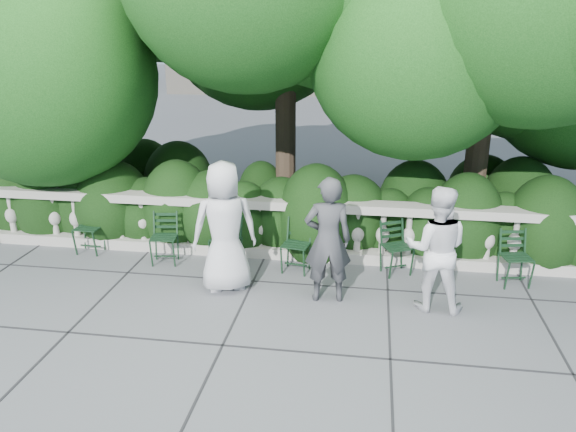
# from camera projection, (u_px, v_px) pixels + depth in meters

# --- Properties ---
(ground) EXTENTS (90.00, 90.00, 0.00)m
(ground) POSITION_uv_depth(u_px,v_px,m) (277.00, 309.00, 7.64)
(ground) COLOR #53545A
(ground) RESTS_ON ground
(balustrade) EXTENTS (12.00, 0.44, 1.00)m
(balustrade) POSITION_uv_depth(u_px,v_px,m) (295.00, 230.00, 9.16)
(balustrade) COLOR #9E998E
(balustrade) RESTS_ON ground
(shrub_hedge) EXTENTS (15.00, 2.60, 1.70)m
(shrub_hedge) POSITION_uv_depth(u_px,v_px,m) (304.00, 232.00, 10.44)
(shrub_hedge) COLOR black
(shrub_hedge) RESTS_ON ground
(tree_canopy) EXTENTS (15.04, 6.52, 6.78)m
(tree_canopy) POSITION_uv_depth(u_px,v_px,m) (349.00, 5.00, 9.23)
(tree_canopy) COLOR #3F3023
(tree_canopy) RESTS_ON ground
(chair_a) EXTENTS (0.45, 0.49, 0.84)m
(chair_a) POSITION_uv_depth(u_px,v_px,m) (87.00, 256.00, 9.39)
(chair_a) COLOR black
(chair_a) RESTS_ON ground
(chair_b) EXTENTS (0.51, 0.54, 0.84)m
(chair_b) POSITION_uv_depth(u_px,v_px,m) (164.00, 267.00, 8.96)
(chair_b) COLOR black
(chair_b) RESTS_ON ground
(chair_c) EXTENTS (0.57, 0.59, 0.84)m
(chair_c) POSITION_uv_depth(u_px,v_px,m) (222.00, 268.00, 8.90)
(chair_c) COLOR black
(chair_c) RESTS_ON ground
(chair_d) EXTENTS (0.61, 0.63, 0.84)m
(chair_d) POSITION_uv_depth(u_px,v_px,m) (400.00, 277.00, 8.59)
(chair_d) COLOR black
(chair_d) RESTS_ON ground
(chair_e) EXTENTS (0.51, 0.54, 0.84)m
(chair_e) POSITION_uv_depth(u_px,v_px,m) (293.00, 275.00, 8.67)
(chair_e) COLOR black
(chair_e) RESTS_ON ground
(chair_f) EXTENTS (0.52, 0.55, 0.84)m
(chair_f) POSITION_uv_depth(u_px,v_px,m) (516.00, 289.00, 8.20)
(chair_f) COLOR black
(chair_f) RESTS_ON ground
(person_businessman) EXTENTS (1.09, 0.91, 1.90)m
(person_businessman) POSITION_uv_depth(u_px,v_px,m) (225.00, 227.00, 7.93)
(person_businessman) COLOR silver
(person_businessman) RESTS_ON ground
(person_woman_grey) EXTENTS (0.71, 0.52, 1.78)m
(person_woman_grey) POSITION_uv_depth(u_px,v_px,m) (328.00, 240.00, 7.63)
(person_woman_grey) COLOR #3A3B3F
(person_woman_grey) RESTS_ON ground
(person_casual_man) EXTENTS (0.90, 0.74, 1.72)m
(person_casual_man) POSITION_uv_depth(u_px,v_px,m) (436.00, 249.00, 7.41)
(person_casual_man) COLOR white
(person_casual_man) RESTS_ON ground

